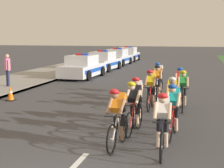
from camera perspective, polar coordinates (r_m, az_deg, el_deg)
The scene contains 20 objects.
sidewalk_slab at distance 22.09m, azimuth -14.37°, elevation 0.75°, with size 4.19×60.00×0.12m, color gray.
kerb_edge at distance 21.21m, azimuth -9.58°, elevation 0.61°, with size 0.16×60.00×0.13m, color #9E9E99.
lane_markings_centre at distance 11.32m, azimuth 0.87°, elevation -6.11°, with size 0.14×17.60×0.01m.
cyclist_lead at distance 8.52m, azimuth 0.95°, elevation -5.44°, with size 0.44×1.72×1.56m.
cyclist_second at distance 8.07m, azimuth 8.32°, elevation -6.29°, with size 0.43×1.72×1.56m.
cyclist_third at distance 9.79m, azimuth 3.64°, elevation -3.68°, with size 0.45×1.72×1.56m.
cyclist_fourth at distance 9.49m, azimuth 10.02°, elevation -4.16°, with size 0.44×1.72×1.56m.
cyclist_fifth at distance 10.80m, azimuth 4.08°, elevation -2.57°, with size 0.43×1.72×1.56m.
cyclist_sixth at distance 10.98m, azimuth 9.82°, elevation -2.49°, with size 0.43×1.72×1.56m.
cyclist_seventh at distance 13.01m, azimuth 6.38°, elevation -0.78°, with size 0.42×1.72×1.56m.
cyclist_eighth at distance 13.01m, azimuth 11.55°, elevation -0.89°, with size 0.43×1.72×1.56m.
cyclist_ninth at distance 15.01m, azimuth 7.43°, elevation 0.38°, with size 0.45×1.72×1.56m.
cyclist_tenth at distance 14.12m, azimuth 11.07°, elevation -0.19°, with size 0.42×1.72×1.56m.
cyclist_eleventh at distance 16.39m, azimuth 7.68°, elevation 1.02°, with size 0.45×1.72×1.56m.
police_car_nearest at distance 22.70m, azimuth -4.86°, elevation 2.74°, with size 2.16×4.48×1.59m.
police_car_second at distance 27.47m, azimuth -1.48°, elevation 3.69°, with size 2.23×4.51×1.59m.
police_car_third at distance 32.30m, azimuth 0.89°, elevation 4.34°, with size 2.16×4.48×1.59m.
police_car_furthest at distance 37.28m, azimuth 2.68°, elevation 4.83°, with size 2.01×4.40×1.59m.
traffic_cone_near at distance 15.37m, azimuth -16.34°, elevation -1.49°, with size 0.36×0.36×0.64m.
spectator_middle at distance 18.89m, azimuth -16.80°, elevation 2.58°, with size 0.43×0.42×1.68m.
Camera 1 is at (2.49, -5.27, 2.78)m, focal length 55.63 mm.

